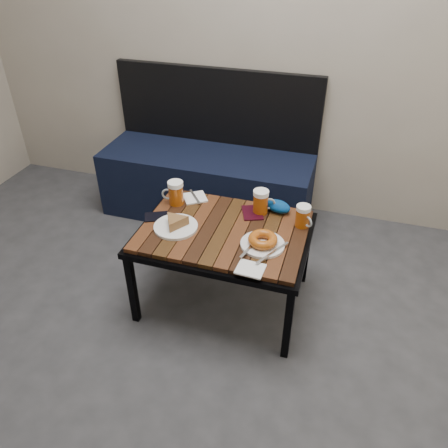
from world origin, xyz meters
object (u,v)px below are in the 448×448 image
(beer_mug_right, at_px, (303,216))
(plate_bagel, at_px, (263,242))
(cafe_table, at_px, (224,236))
(beer_mug_left, at_px, (175,193))
(passport_burgundy, at_px, (252,213))
(plate_pie, at_px, (176,224))
(passport_navy, at_px, (156,217))
(beer_mug_centre, at_px, (261,202))
(bench, at_px, (208,177))
(knit_pouch, at_px, (278,206))

(beer_mug_right, xyz_separation_m, plate_bagel, (-0.15, -0.21, -0.03))
(cafe_table, height_order, beer_mug_left, beer_mug_left)
(beer_mug_right, xyz_separation_m, passport_burgundy, (-0.26, 0.04, -0.05))
(beer_mug_left, relative_size, plate_pie, 0.60)
(beer_mug_left, xyz_separation_m, passport_navy, (-0.05, -0.15, -0.06))
(cafe_table, distance_m, plate_pie, 0.25)
(beer_mug_left, distance_m, beer_mug_centre, 0.45)
(beer_mug_right, height_order, passport_navy, beer_mug_right)
(passport_burgundy, bearing_deg, bench, 104.13)
(cafe_table, height_order, passport_navy, passport_navy)
(plate_pie, distance_m, passport_navy, 0.15)
(bench, bearing_deg, passport_burgundy, -54.32)
(beer_mug_left, bearing_deg, passport_burgundy, 173.92)
(cafe_table, height_order, knit_pouch, knit_pouch)
(beer_mug_left, relative_size, passport_navy, 1.11)
(cafe_table, xyz_separation_m, plate_pie, (-0.23, -0.06, 0.07))
(plate_bagel, bearing_deg, knit_pouch, 88.09)
(beer_mug_left, bearing_deg, cafe_table, 144.88)
(plate_pie, distance_m, passport_burgundy, 0.41)
(plate_pie, bearing_deg, cafe_table, 15.58)
(plate_bagel, bearing_deg, cafe_table, 159.85)
(beer_mug_centre, bearing_deg, bench, 110.69)
(plate_bagel, height_order, passport_navy, plate_bagel)
(bench, relative_size, cafe_table, 1.67)
(bench, xyz_separation_m, plate_pie, (0.14, -0.89, 0.22))
(beer_mug_centre, bearing_deg, beer_mug_right, -33.17)
(bench, bearing_deg, plate_bagel, -57.33)
(beer_mug_right, distance_m, passport_burgundy, 0.27)
(beer_mug_right, bearing_deg, beer_mug_left, -140.27)
(cafe_table, bearing_deg, bench, 114.03)
(plate_pie, relative_size, passport_burgundy, 1.58)
(passport_burgundy, distance_m, knit_pouch, 0.14)
(bench, height_order, plate_pie, bench)
(bench, height_order, beer_mug_centre, bench)
(knit_pouch, bearing_deg, passport_burgundy, -154.15)
(passport_navy, xyz_separation_m, knit_pouch, (0.58, 0.24, 0.03))
(bench, height_order, cafe_table, bench)
(beer_mug_right, xyz_separation_m, knit_pouch, (-0.14, 0.10, -0.03))
(plate_bagel, height_order, knit_pouch, same)
(bench, height_order, passport_navy, bench)
(passport_navy, bearing_deg, bench, 155.46)
(passport_navy, bearing_deg, plate_pie, 40.25)
(beer_mug_left, distance_m, plate_pie, 0.23)
(beer_mug_left, height_order, plate_pie, beer_mug_left)
(beer_mug_right, relative_size, plate_pie, 0.53)
(plate_pie, bearing_deg, bench, 98.93)
(cafe_table, distance_m, passport_navy, 0.36)
(beer_mug_centre, bearing_deg, cafe_table, -143.14)
(passport_navy, bearing_deg, beer_mug_centre, 86.78)
(beer_mug_left, xyz_separation_m, plate_bagel, (0.53, -0.23, -0.04))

